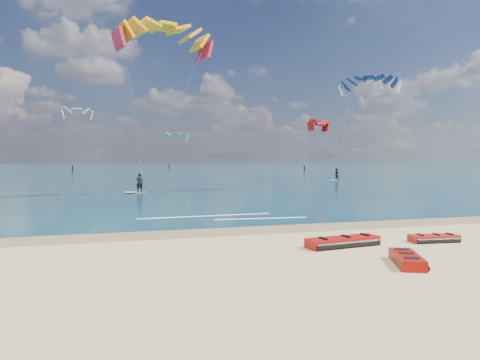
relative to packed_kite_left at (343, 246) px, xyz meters
name	(u,v)px	position (x,y,z in m)	size (l,w,h in m)	color
ground	(155,183)	(-4.38, 41.47, 0.00)	(320.00, 320.00, 0.00)	tan
wet_sand_strip	(211,232)	(-4.38, 4.47, 0.00)	(320.00, 2.40, 0.01)	brown
sea	(139,169)	(-4.38, 105.47, 0.02)	(320.00, 200.00, 0.04)	#0B3240
packed_kite_left	(343,246)	(0.00, 0.00, 0.00)	(3.29, 1.19, 0.43)	#AB0C09
packed_kite_mid	(434,242)	(4.08, -0.22, 0.00)	(2.22, 0.97, 0.35)	red
packed_kite_right	(407,265)	(0.62, -3.12, 0.00)	(2.24, 1.13, 0.41)	#9A0B06
kitesurfer_main	(152,102)	(-5.81, 24.05, 8.38)	(9.19, 8.44, 16.02)	gold
kitesurfer_far	(354,121)	(22.58, 38.09, 8.38)	(9.70, 7.03, 15.78)	#AFD31F
shoreline_foam	(227,217)	(-2.57, 8.85, 0.04)	(9.51, 2.37, 0.01)	white
distant_kites	(98,145)	(-13.35, 78.72, 5.75)	(90.06, 39.31, 13.34)	red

